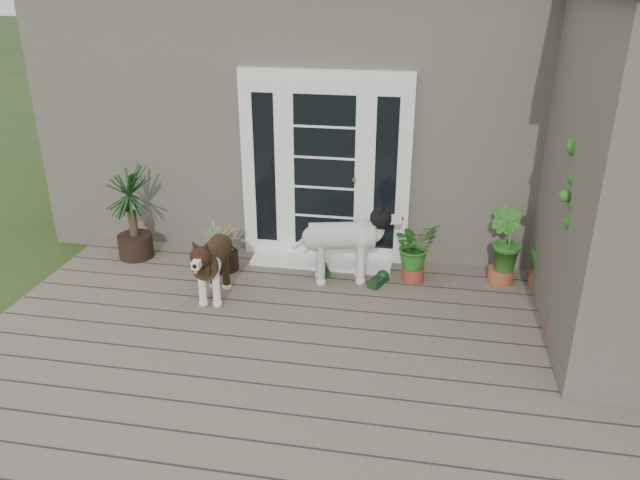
# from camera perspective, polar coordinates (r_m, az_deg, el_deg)

# --- Properties ---
(deck) EXTENTS (6.20, 4.60, 0.12)m
(deck) POSITION_cam_1_polar(r_m,az_deg,el_deg) (5.49, -1.54, -11.83)
(deck) COLOR #6B5B4C
(deck) RESTS_ON ground
(house_main) EXTENTS (7.40, 4.00, 3.10)m
(house_main) POSITION_cam_1_polar(r_m,az_deg,el_deg) (8.84, 4.12, 12.50)
(house_main) COLOR #665E54
(house_main) RESTS_ON ground
(door_unit) EXTENTS (1.90, 0.14, 2.15)m
(door_unit) POSITION_cam_1_polar(r_m,az_deg,el_deg) (6.98, 0.45, 6.54)
(door_unit) COLOR white
(door_unit) RESTS_ON deck
(door_step) EXTENTS (1.60, 0.40, 0.05)m
(door_step) POSITION_cam_1_polar(r_m,az_deg,el_deg) (7.18, 0.15, -1.96)
(door_step) COLOR white
(door_step) RESTS_ON deck
(brindle_dog) EXTENTS (0.39, 0.83, 0.68)m
(brindle_dog) POSITION_cam_1_polar(r_m,az_deg,el_deg) (6.41, -9.69, -2.51)
(brindle_dog) COLOR #392914
(brindle_dog) RESTS_ON deck
(white_dog) EXTENTS (1.00, 0.61, 0.78)m
(white_dog) POSITION_cam_1_polar(r_m,az_deg,el_deg) (6.64, 1.95, -0.74)
(white_dog) COLOR white
(white_dog) RESTS_ON deck
(spider_plant) EXTENTS (0.72, 0.72, 0.61)m
(spider_plant) POSITION_cam_1_polar(r_m,az_deg,el_deg) (7.02, -8.94, -0.34)
(spider_plant) COLOR #93AB69
(spider_plant) RESTS_ON deck
(yucca) EXTENTS (0.88, 0.88, 1.09)m
(yucca) POSITION_cam_1_polar(r_m,az_deg,el_deg) (7.46, -16.82, 2.34)
(yucca) COLOR black
(yucca) RESTS_ON deck
(herb_a) EXTENTS (0.67, 0.67, 0.61)m
(herb_a) POSITION_cam_1_polar(r_m,az_deg,el_deg) (6.75, 8.59, -1.35)
(herb_a) COLOR #25641C
(herb_a) RESTS_ON deck
(herb_b) EXTENTS (0.58, 0.58, 0.61)m
(herb_b) POSITION_cam_1_polar(r_m,az_deg,el_deg) (6.93, 16.35, -1.39)
(herb_b) COLOR #1C4C15
(herb_b) RESTS_ON deck
(herb_c) EXTENTS (0.44, 0.44, 0.64)m
(herb_c) POSITION_cam_1_polar(r_m,az_deg,el_deg) (6.97, 19.96, -1.61)
(herb_c) COLOR #275B1A
(herb_c) RESTS_ON deck
(sapling) EXTENTS (0.73, 0.73, 1.91)m
(sapling) POSITION_cam_1_polar(r_m,az_deg,el_deg) (5.82, 22.75, -0.20)
(sapling) COLOR #1D5B1A
(sapling) RESTS_ON deck
(clog_left) EXTENTS (0.25, 0.35, 0.09)m
(clog_left) POSITION_cam_1_polar(r_m,az_deg,el_deg) (6.94, 0.26, -2.69)
(clog_left) COLOR black
(clog_left) RESTS_ON deck
(clog_right) EXTENTS (0.28, 0.37, 0.10)m
(clog_right) POSITION_cam_1_polar(r_m,az_deg,el_deg) (6.73, 5.33, -3.65)
(clog_right) COLOR black
(clog_right) RESTS_ON deck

